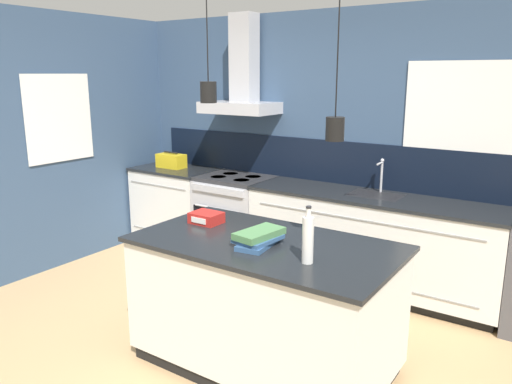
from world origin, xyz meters
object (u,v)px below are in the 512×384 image
(book_stack, at_px, (258,238))
(red_supply_box, at_px, (206,218))
(yellow_toolbox, at_px, (171,161))
(bottle_on_island, at_px, (308,239))
(oven_range, at_px, (236,217))

(book_stack, xyz_separation_m, red_supply_box, (-0.60, 0.20, -0.01))
(yellow_toolbox, bearing_deg, book_stack, -35.65)
(bottle_on_island, relative_size, book_stack, 0.94)
(oven_range, height_order, book_stack, book_stack)
(red_supply_box, bearing_deg, book_stack, -18.16)
(oven_range, xyz_separation_m, bottle_on_island, (1.83, -1.79, 0.60))
(bottle_on_island, height_order, book_stack, bottle_on_island)
(red_supply_box, relative_size, yellow_toolbox, 0.65)
(yellow_toolbox, bearing_deg, oven_range, -0.27)
(bottle_on_island, bearing_deg, oven_range, 135.76)
(oven_range, xyz_separation_m, book_stack, (1.43, -1.69, 0.51))
(bottle_on_island, height_order, red_supply_box, bottle_on_island)
(book_stack, bearing_deg, yellow_toolbox, 144.35)
(red_supply_box, height_order, yellow_toolbox, yellow_toolbox)
(red_supply_box, distance_m, yellow_toolbox, 2.32)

